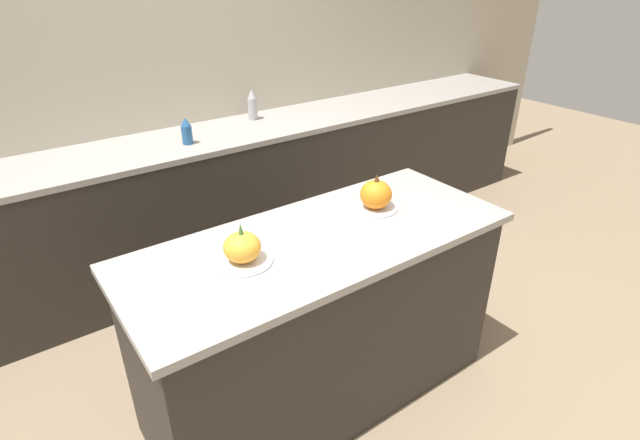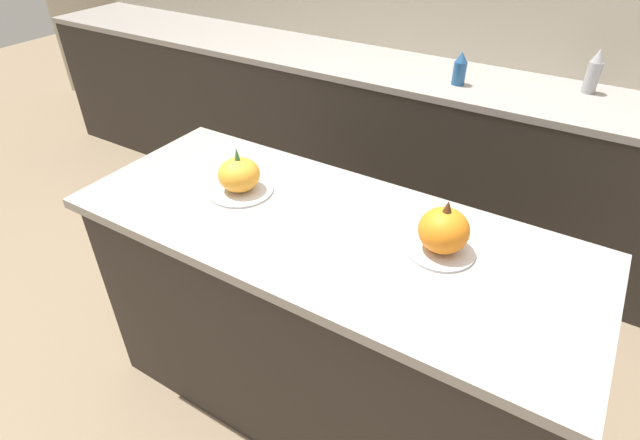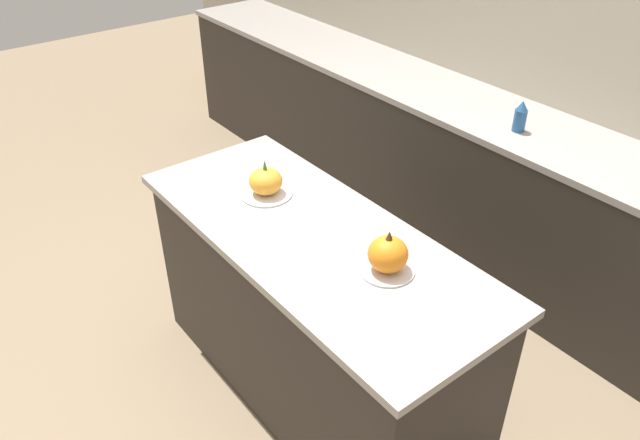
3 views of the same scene
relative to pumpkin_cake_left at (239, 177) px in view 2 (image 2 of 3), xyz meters
The scene contains 8 objects.
ground_plane 1.02m from the pumpkin_cake_left, ahead, with size 12.00×12.00×0.00m, color #847056.
wall_back 1.79m from the pumpkin_cake_left, 78.28° to the left, with size 8.00×0.06×2.50m.
kitchen_island 0.62m from the pumpkin_cake_left, ahead, with size 1.69×0.69×0.89m.
back_counter 1.52m from the pumpkin_cake_left, 75.61° to the left, with size 6.00×0.60×0.93m.
pumpkin_cake_left is the anchor object (origin of this frame).
pumpkin_cake_right 0.72m from the pumpkin_cake_left, ahead, with size 0.21×0.21×0.18m.
bottle_tall 1.78m from the pumpkin_cake_left, 59.62° to the left, with size 0.06×0.06×0.21m.
bottle_short 1.35m from the pumpkin_cake_left, 75.95° to the left, with size 0.06×0.06×0.16m.
Camera 2 is at (0.66, -1.10, 1.82)m, focal length 28.00 mm.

